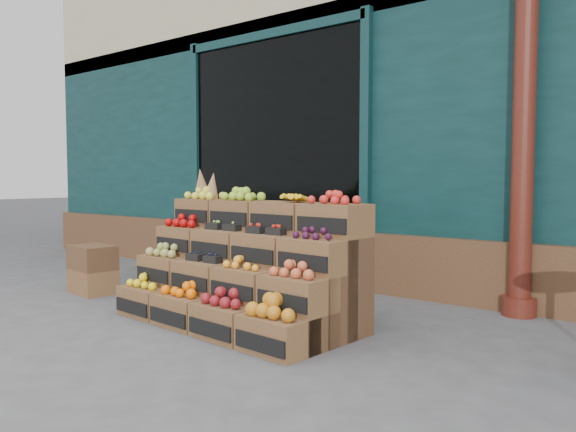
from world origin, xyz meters
The scene contains 5 objects.
ground centered at (0.00, 0.00, 0.00)m, with size 60.00×60.00×0.00m, color #4D4D50.
shop_facade centered at (0.00, 5.11, 2.40)m, with size 12.00×6.24×4.80m.
crate_display centered at (-0.48, 0.48, 0.38)m, with size 2.05×1.11×1.24m.
spare_crates centered at (-2.43, 0.36, 0.24)m, with size 0.52×0.39×0.48m.
shopkeeper centered at (-1.34, 2.74, 1.01)m, with size 0.74×0.48×2.02m, color #1D6725.
Camera 1 is at (2.56, -2.79, 1.14)m, focal length 35.00 mm.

